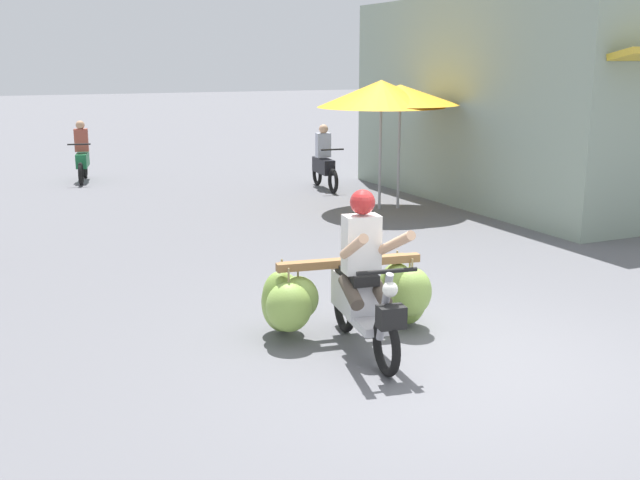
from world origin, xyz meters
TOP-DOWN VIEW (x-y plane):
  - ground_plane at (0.00, 0.00)m, footprint 120.00×120.00m
  - motorbike_main_loaded at (-0.57, 1.09)m, footprint 1.86×1.89m
  - motorbike_distant_ahead_left at (-1.46, 12.92)m, footprint 0.60×1.60m
  - motorbike_distant_ahead_right at (3.16, 9.61)m, footprint 0.50×1.62m
  - shopfront_building at (6.64, 6.88)m, footprint 4.28×7.84m
  - market_umbrella_near_shop at (3.11, 7.04)m, footprint 2.37×2.37m
  - market_umbrella_further_along at (3.46, 6.95)m, footprint 2.19×2.19m

SIDE VIEW (x-z plane):
  - ground_plane at x=0.00m, z-range 0.00..0.00m
  - motorbike_main_loaded at x=-0.57m, z-range -0.32..1.26m
  - motorbike_distant_ahead_left at x=-1.46m, z-range -0.13..1.27m
  - motorbike_distant_ahead_right at x=3.16m, z-range -0.13..1.27m
  - shopfront_building at x=6.64m, z-range 0.00..3.95m
  - market_umbrella_further_along at x=3.46m, z-range 0.97..3.29m
  - market_umbrella_near_shop at x=3.11m, z-range 0.95..3.35m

